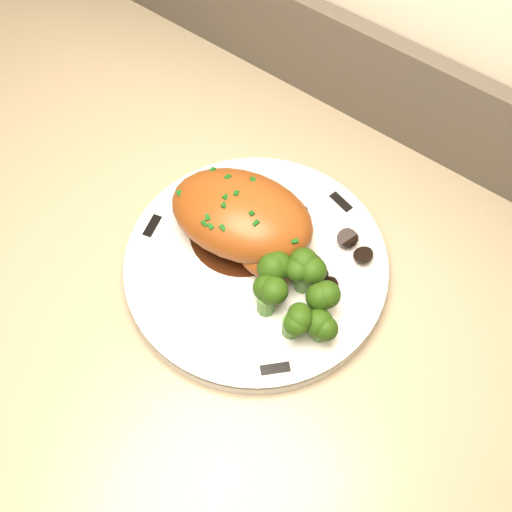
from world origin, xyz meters
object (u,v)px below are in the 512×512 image
Objects in this scene: counter at (196,415)px; broccoli_florets at (296,298)px; plate at (256,266)px; chicken_breast at (245,220)px.

counter is 20.82× the size of broccoli_florets.
counter is 0.44m from plate.
chicken_breast is (0.03, 0.09, 0.46)m from counter.
broccoli_florets reaches higher than plate.
broccoli_florets is at bearing 24.08° from counter.
chicken_breast is 1.78× the size of broccoli_florets.
counter reaches higher than broccoli_florets.
counter is 11.67× the size of chicken_breast.
counter is 7.46× the size of plate.
plate is (0.06, 0.07, 0.43)m from counter.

